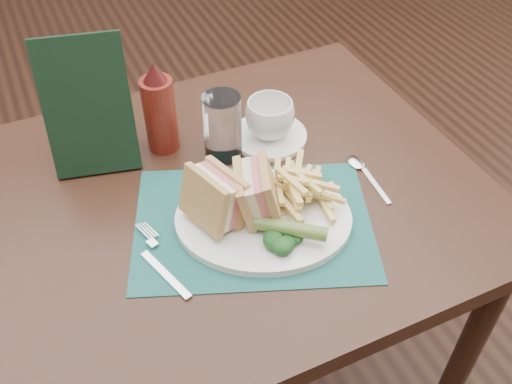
# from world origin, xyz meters

# --- Properties ---
(floor) EXTENTS (7.00, 7.00, 0.00)m
(floor) POSITION_xyz_m (0.00, 0.00, 0.00)
(floor) COLOR black
(floor) RESTS_ON ground
(table_main) EXTENTS (0.90, 0.75, 0.75)m
(table_main) POSITION_xyz_m (0.00, -0.50, 0.38)
(table_main) COLOR black
(table_main) RESTS_ON ground
(placemat) EXTENTS (0.48, 0.41, 0.00)m
(placemat) POSITION_xyz_m (-0.00, -0.59, 0.75)
(placemat) COLOR #19524D
(placemat) RESTS_ON table_main
(plate) EXTENTS (0.37, 0.34, 0.01)m
(plate) POSITION_xyz_m (0.02, -0.60, 0.76)
(plate) COLOR white
(plate) RESTS_ON placemat
(sandwich_half_a) EXTENTS (0.10, 0.12, 0.10)m
(sandwich_half_a) POSITION_xyz_m (-0.08, -0.58, 0.82)
(sandwich_half_a) COLOR tan
(sandwich_half_a) RESTS_ON plate
(sandwich_half_b) EXTENTS (0.10, 0.12, 0.10)m
(sandwich_half_b) POSITION_xyz_m (-0.01, -0.58, 0.82)
(sandwich_half_b) COLOR tan
(sandwich_half_b) RESTS_ON plate
(kale_garnish) EXTENTS (0.11, 0.08, 0.03)m
(kale_garnish) POSITION_xyz_m (0.02, -0.66, 0.78)
(kale_garnish) COLOR #153B19
(kale_garnish) RESTS_ON plate
(pickle_spear) EXTENTS (0.11, 0.10, 0.03)m
(pickle_spear) POSITION_xyz_m (0.03, -0.66, 0.79)
(pickle_spear) COLOR #4C6A28
(pickle_spear) RESTS_ON plate
(fries_pile) EXTENTS (0.18, 0.20, 0.06)m
(fries_pile) POSITION_xyz_m (0.09, -0.58, 0.80)
(fries_pile) COLOR #E7CB73
(fries_pile) RESTS_ON plate
(fork) EXTENTS (0.08, 0.17, 0.01)m
(fork) POSITION_xyz_m (-0.17, -0.61, 0.76)
(fork) COLOR silver
(fork) RESTS_ON placemat
(spoon) EXTENTS (0.05, 0.15, 0.01)m
(spoon) POSITION_xyz_m (0.24, -0.58, 0.76)
(spoon) COLOR silver
(spoon) RESTS_ON table_main
(saucer) EXTENTS (0.18, 0.18, 0.01)m
(saucer) POSITION_xyz_m (0.13, -0.40, 0.76)
(saucer) COLOR white
(saucer) RESTS_ON table_main
(coffee_cup) EXTENTS (0.13, 0.13, 0.08)m
(coffee_cup) POSITION_xyz_m (0.13, -0.40, 0.80)
(coffee_cup) COLOR white
(coffee_cup) RESTS_ON saucer
(drinking_glass) EXTENTS (0.08, 0.08, 0.13)m
(drinking_glass) POSITION_xyz_m (0.02, -0.40, 0.81)
(drinking_glass) COLOR white
(drinking_glass) RESTS_ON table_main
(ketchup_bottle) EXTENTS (0.08, 0.08, 0.19)m
(ketchup_bottle) POSITION_xyz_m (-0.07, -0.33, 0.84)
(ketchup_bottle) COLOR #5C170F
(ketchup_bottle) RESTS_ON table_main
(check_presenter) EXTENTS (0.17, 0.13, 0.25)m
(check_presenter) POSITION_xyz_m (-0.20, -0.32, 0.87)
(check_presenter) COLOR black
(check_presenter) RESTS_ON table_main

